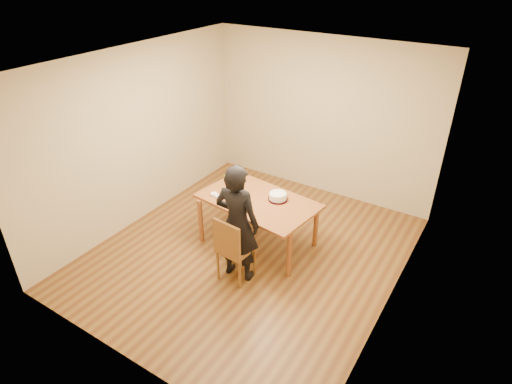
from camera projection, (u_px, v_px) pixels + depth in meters
The scene contains 16 objects.
room_shell at pixel (262, 159), 5.79m from camera, with size 4.00×4.50×2.70m.
dining_table at pixel (258, 201), 6.04m from camera, with size 1.64×0.97×0.04m, color brown.
dining_chair at pixel (236, 249), 5.54m from camera, with size 0.41×0.41×0.04m, color brown.
cake_plate at pixel (278, 199), 6.02m from camera, with size 0.28×0.28×0.02m, color #AF0B36.
cake at pixel (278, 196), 6.00m from camera, with size 0.24×0.24×0.08m, color white.
frosting_dome at pixel (278, 193), 5.97m from camera, with size 0.24×0.24×0.03m, color white.
frosting_tub at pixel (242, 212), 5.69m from camera, with size 0.08×0.08×0.07m, color white.
frosting_lid at pixel (220, 204), 5.93m from camera, with size 0.11×0.11×0.01m, color #1A50AA.
frosting_dollop at pixel (220, 203), 5.92m from camera, with size 0.04×0.04×0.02m, color white.
ramekin_green at pixel (218, 196), 6.07m from camera, with size 0.09×0.09×0.04m, color white.
ramekin_yellow at pixel (228, 193), 6.14m from camera, with size 0.09×0.09×0.04m, color white.
ramekin_multi at pixel (214, 195), 6.11m from camera, with size 0.09×0.09×0.04m, color white.
candy_box_pink at pixel (229, 177), 6.59m from camera, with size 0.13×0.07×0.02m, color #C22D6E.
candy_box_green at pixel (229, 176), 6.59m from camera, with size 0.14×0.07×0.02m, color green.
spatula at pixel (230, 208), 5.84m from camera, with size 0.16×0.01×0.01m, color black.
person at pixel (237, 223), 5.39m from camera, with size 0.60×0.39×1.64m, color black.
Camera 1 is at (2.73, -4.14, 3.84)m, focal length 30.00 mm.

